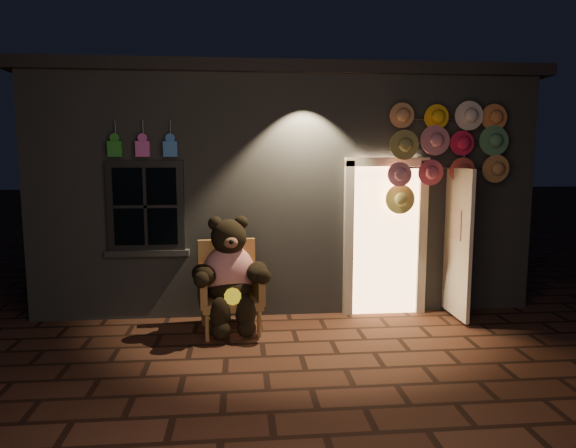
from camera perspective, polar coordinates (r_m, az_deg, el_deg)
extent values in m
plane|color=#522E1F|center=(5.92, 1.46, -14.37)|extent=(60.00, 60.00, 0.00)
cube|color=slate|center=(9.49, -1.39, 4.18)|extent=(7.00, 5.00, 3.30)
cube|color=black|center=(9.54, -1.42, 14.60)|extent=(7.30, 5.30, 0.16)
cube|color=black|center=(7.05, -15.50, 1.92)|extent=(1.00, 0.10, 1.20)
cube|color=black|center=(7.02, -15.54, 1.89)|extent=(0.82, 0.06, 1.02)
cube|color=slate|center=(7.14, -15.32, -3.12)|extent=(1.10, 0.14, 0.08)
cube|color=#FFBD72|center=(7.31, 10.66, -1.70)|extent=(0.92, 0.10, 2.10)
cube|color=beige|center=(7.14, 6.74, -1.84)|extent=(0.12, 0.12, 2.20)
cube|color=beige|center=(7.43, 14.61, -1.67)|extent=(0.12, 0.12, 2.20)
cube|color=beige|center=(7.18, 10.96, 6.79)|extent=(1.16, 0.12, 0.12)
cube|color=beige|center=(7.26, 18.34, -2.02)|extent=(0.05, 0.80, 2.00)
cube|color=#288725|center=(7.01, -18.67, 7.91)|extent=(0.18, 0.07, 0.20)
cylinder|color=#59595E|center=(7.08, -18.65, 9.93)|extent=(0.02, 0.02, 0.25)
cube|color=#CE54AD|center=(6.94, -15.83, 8.02)|extent=(0.18, 0.07, 0.20)
cylinder|color=#59595E|center=(7.01, -15.82, 10.06)|extent=(0.02, 0.02, 0.25)
cube|color=#3872C5|center=(6.89, -12.94, 8.12)|extent=(0.18, 0.07, 0.20)
cylinder|color=#59595E|center=(6.95, -12.94, 10.18)|extent=(0.02, 0.02, 0.25)
cube|color=#A1693E|center=(6.58, -6.44, -8.52)|extent=(0.83, 0.79, 0.11)
cube|color=#A1693E|center=(6.80, -6.82, -4.78)|extent=(0.75, 0.19, 0.74)
cube|color=#A1693E|center=(6.47, -9.54, -6.90)|extent=(0.17, 0.64, 0.42)
cube|color=#A1693E|center=(6.55, -3.39, -6.63)|extent=(0.17, 0.64, 0.42)
cylinder|color=#A1693E|center=(6.34, -8.99, -11.32)|extent=(0.05, 0.05, 0.34)
cylinder|color=#A1693E|center=(6.41, -3.20, -11.01)|extent=(0.05, 0.05, 0.34)
cylinder|color=#A1693E|center=(6.90, -9.38, -9.74)|extent=(0.05, 0.05, 0.34)
cylinder|color=#A1693E|center=(6.97, -4.08, -9.48)|extent=(0.05, 0.05, 0.34)
ellipsoid|color=#B41314|center=(6.53, -6.60, -5.30)|extent=(0.72, 0.61, 0.69)
ellipsoid|color=black|center=(6.50, -6.49, -7.18)|extent=(0.60, 0.53, 0.32)
sphere|color=black|center=(6.40, -6.61, -1.44)|extent=(0.50, 0.50, 0.44)
sphere|color=black|center=(6.38, -8.12, 0.08)|extent=(0.17, 0.17, 0.17)
sphere|color=black|center=(6.42, -5.22, 0.17)|extent=(0.17, 0.17, 0.17)
ellipsoid|color=brown|center=(6.21, -6.38, -2.08)|extent=(0.19, 0.14, 0.14)
ellipsoid|color=black|center=(6.29, -9.34, -5.58)|extent=(0.43, 0.51, 0.25)
ellipsoid|color=black|center=(6.37, -3.44, -5.33)|extent=(0.34, 0.49, 0.25)
ellipsoid|color=black|center=(6.28, -7.55, -9.93)|extent=(0.25, 0.25, 0.42)
ellipsoid|color=black|center=(6.31, -4.73, -9.79)|extent=(0.25, 0.25, 0.42)
sphere|color=black|center=(6.28, -7.47, -11.60)|extent=(0.23, 0.23, 0.23)
sphere|color=black|center=(6.31, -4.63, -11.44)|extent=(0.23, 0.23, 0.23)
cylinder|color=yellow|center=(6.23, -6.16, -8.01)|extent=(0.22, 0.12, 0.20)
cylinder|color=#59595E|center=(7.52, 18.74, 1.44)|extent=(0.04, 0.04, 2.92)
cylinder|color=#59595E|center=(7.36, 16.87, 11.09)|extent=(1.30, 0.03, 0.03)
cylinder|color=#59595E|center=(7.34, 16.78, 8.56)|extent=(1.30, 0.03, 0.03)
cylinder|color=#59595E|center=(7.34, 16.68, 6.04)|extent=(1.30, 0.03, 0.03)
cylinder|color=tan|center=(7.11, 12.60, 11.80)|extent=(0.37, 0.11, 0.37)
cylinder|color=yellow|center=(7.22, 16.01, 11.62)|extent=(0.37, 0.11, 0.37)
cylinder|color=beige|center=(7.36, 19.30, 11.41)|extent=(0.37, 0.11, 0.37)
cylinder|color=#E38143|center=(7.60, 22.13, 11.15)|extent=(0.37, 0.11, 0.37)
cylinder|color=olive|center=(7.06, 12.59, 8.76)|extent=(0.37, 0.11, 0.37)
cylinder|color=#CB7484|center=(7.18, 15.99, 8.62)|extent=(0.37, 0.11, 0.37)
cylinder|color=#DF1B45|center=(7.40, 18.97, 8.47)|extent=(0.37, 0.11, 0.37)
cylinder|color=#548E60|center=(7.56, 22.09, 8.30)|extent=(0.37, 0.11, 0.37)
cylinder|color=pink|center=(7.03, 12.57, 5.68)|extent=(0.37, 0.11, 0.37)
cylinder|color=#C34B61|center=(7.23, 15.70, 5.62)|extent=(0.37, 0.11, 0.37)
cylinder|color=#DB4E3F|center=(7.37, 18.94, 5.53)|extent=(0.37, 0.11, 0.37)
cylinder|color=#C5854B|center=(7.53, 22.05, 5.42)|extent=(0.37, 0.11, 0.37)
cylinder|color=#E1D266|center=(7.11, 12.34, 2.65)|extent=(0.37, 0.11, 0.37)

